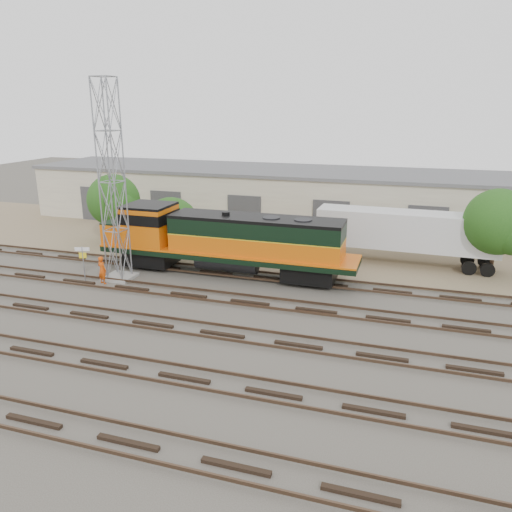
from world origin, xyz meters
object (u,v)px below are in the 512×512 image
(locomotive, at_px, (222,240))
(worker, at_px, (102,270))
(semi_trailer, at_px, (410,232))
(signal_tower, at_px, (112,186))

(locomotive, xyz_separation_m, worker, (-6.87, -4.13, -1.55))
(locomotive, xyz_separation_m, semi_trailer, (12.25, 6.26, -0.01))
(signal_tower, distance_m, worker, 5.57)
(semi_trailer, bearing_deg, locomotive, -151.39)
(worker, bearing_deg, locomotive, -131.94)
(locomotive, distance_m, semi_trailer, 13.76)
(locomotive, xyz_separation_m, signal_tower, (-6.37, -2.92, 3.86))
(locomotive, relative_size, semi_trailer, 1.41)
(locomotive, distance_m, worker, 8.17)
(locomotive, relative_size, signal_tower, 1.40)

